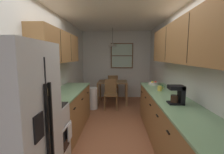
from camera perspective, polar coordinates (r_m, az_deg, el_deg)
ground_plane at (r=3.99m, az=0.95°, el=-16.48°), size 12.00×12.00×0.00m
wall_left at (r=3.93m, az=-19.11°, el=2.03°), size 0.10×9.00×2.55m
wall_right at (r=3.87m, az=21.40°, el=1.85°), size 0.10×9.00×2.55m
wall_back at (r=6.30m, az=1.53°, el=4.36°), size 4.40×0.10×2.55m
ceiling_slab at (r=3.77m, az=1.05°, el=22.39°), size 4.40×9.00×0.08m
refrigerator at (r=1.86m, az=-32.63°, el=-17.40°), size 0.76×0.75×1.75m
stove_range at (r=2.61m, az=-23.76°, el=-19.36°), size 0.66×0.63×1.10m
microwave_over_range at (r=2.39m, az=-27.68°, el=6.60°), size 0.39×0.60×0.31m
counter_left at (r=3.69m, az=-15.21°, el=-11.29°), size 0.64×1.86×0.90m
upper_cabinets_left at (r=3.50m, az=-18.45°, el=10.03°), size 0.33×1.94×0.62m
counter_right at (r=3.08m, az=20.19°, el=-15.32°), size 0.64×3.32×0.90m
upper_cabinets_right at (r=2.86m, az=24.52°, el=11.35°), size 0.33×3.00×0.69m
dining_table at (r=5.51m, az=0.22°, el=-2.80°), size 0.99×0.76×0.75m
dining_chair_near at (r=4.97m, az=-0.50°, el=-5.54°), size 0.42×0.42×0.90m
dining_chair_far at (r=6.11m, az=0.23°, el=-3.05°), size 0.44×0.44×0.90m
pendant_light at (r=5.44m, az=0.23°, el=11.44°), size 0.33×0.33×0.61m
back_window at (r=6.22m, az=3.53°, el=7.55°), size 0.85×0.05×0.96m
trash_bin at (r=5.00m, az=-6.85°, el=-7.51°), size 0.29×0.29×0.66m
storage_canister at (r=2.88m, az=-19.90°, el=-5.36°), size 0.12×0.12×0.21m
dish_towel at (r=2.60m, az=-14.79°, el=-18.30°), size 0.02×0.16×0.24m
coffee_maker at (r=2.62m, az=22.36°, el=-5.69°), size 0.22×0.18×0.28m
mug_by_coffeemaker at (r=3.66m, az=17.15°, el=-3.38°), size 0.11×0.08×0.10m
mug_spare at (r=3.49m, az=16.62°, el=-3.90°), size 0.13×0.09×0.10m
fruit_bowl at (r=4.19m, az=14.47°, el=-2.13°), size 0.24×0.24×0.09m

